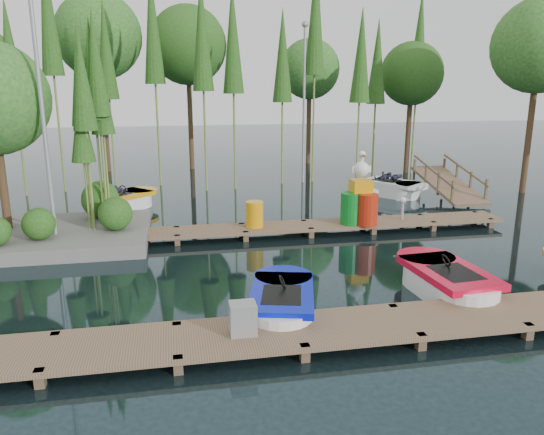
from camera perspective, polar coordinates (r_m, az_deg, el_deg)
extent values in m
plane|color=#1A2C31|center=(14.09, -1.62, -4.93)|extent=(90.00, 90.00, 0.00)
cube|color=brown|center=(9.92, 2.64, -12.10)|extent=(18.00, 1.50, 0.10)
cube|color=brown|center=(9.50, -23.64, -16.09)|extent=(0.16, 0.16, 0.50)
cube|color=brown|center=(10.58, -22.17, -12.67)|extent=(0.16, 0.16, 0.50)
cube|color=brown|center=(9.24, -10.03, -15.89)|extent=(0.16, 0.16, 0.50)
cube|color=brown|center=(10.35, -10.16, -12.38)|extent=(0.16, 0.16, 0.50)
cube|color=brown|center=(9.47, 3.54, -14.85)|extent=(0.16, 0.16, 0.50)
cube|color=brown|center=(10.56, 1.82, -11.57)|extent=(0.16, 0.16, 0.50)
cube|color=brown|center=(10.17, 15.69, -13.23)|extent=(0.16, 0.16, 0.50)
cube|color=brown|center=(11.18, 12.82, -10.39)|extent=(0.16, 0.16, 0.50)
cube|color=brown|center=(11.24, 25.77, -11.42)|extent=(0.16, 0.16, 0.50)
cube|color=brown|center=(12.17, 22.27, -9.06)|extent=(0.16, 0.16, 0.50)
cube|color=brown|center=(16.53, 0.40, -1.06)|extent=(15.00, 1.20, 0.10)
cube|color=brown|center=(16.33, -24.53, -3.34)|extent=(0.16, 0.16, 0.50)
cube|color=brown|center=(17.22, -23.82, -2.38)|extent=(0.16, 0.16, 0.50)
cube|color=brown|center=(15.95, -17.44, -3.08)|extent=(0.16, 0.16, 0.50)
cube|color=brown|center=(16.87, -17.10, -2.11)|extent=(0.16, 0.16, 0.50)
cube|color=brown|center=(15.83, -10.14, -2.76)|extent=(0.16, 0.16, 0.50)
cube|color=brown|center=(16.75, -10.19, -1.79)|extent=(0.16, 0.16, 0.50)
cube|color=brown|center=(15.97, -2.84, -2.39)|extent=(0.16, 0.16, 0.50)
cube|color=brown|center=(16.88, -3.30, -1.46)|extent=(0.16, 0.16, 0.50)
cube|color=brown|center=(16.36, 4.22, -2.00)|extent=(0.16, 0.16, 0.50)
cube|color=brown|center=(17.25, 3.40, -1.11)|extent=(0.16, 0.16, 0.50)
cube|color=brown|center=(16.98, 10.85, -1.60)|extent=(0.16, 0.16, 0.50)
cube|color=brown|center=(17.84, 9.73, -0.76)|extent=(0.16, 0.16, 0.50)
cube|color=brown|center=(17.82, 16.93, -1.22)|extent=(0.16, 0.16, 0.50)
cube|color=brown|center=(18.64, 15.58, -0.44)|extent=(0.16, 0.16, 0.50)
cube|color=brown|center=(18.83, 22.41, -0.86)|extent=(0.16, 0.16, 0.50)
cube|color=brown|center=(19.61, 20.91, -0.14)|extent=(0.16, 0.16, 0.50)
cube|color=slate|center=(17.18, -23.52, -1.93)|extent=(6.20, 4.20, 0.42)
sphere|color=#2B5B1C|center=(16.03, -23.80, -0.64)|extent=(0.90, 0.90, 0.90)
sphere|color=#2B5B1C|center=(17.86, -17.97, 1.85)|extent=(1.20, 1.20, 1.20)
sphere|color=#2B5B1C|center=(16.26, -16.50, 0.40)|extent=(1.00, 1.00, 1.00)
cylinder|color=#47311E|center=(17.44, -27.06, 4.06)|extent=(0.24, 0.24, 3.60)
cylinder|color=olive|center=(16.90, -18.26, 7.95)|extent=(0.07, 0.07, 5.93)
cone|color=#2B5B1C|center=(16.82, -18.83, 14.98)|extent=(0.70, 0.70, 2.97)
cylinder|color=olive|center=(16.80, -19.37, 7.36)|extent=(0.07, 0.07, 5.66)
cone|color=#2B5B1C|center=(16.70, -19.96, 14.11)|extent=(0.70, 0.70, 2.83)
cylinder|color=olive|center=(16.94, -17.52, 6.81)|extent=(0.07, 0.07, 5.22)
cone|color=#2B5B1C|center=(16.82, -18.00, 12.99)|extent=(0.70, 0.70, 2.61)
cylinder|color=olive|center=(16.18, -19.21, 6.89)|extent=(0.07, 0.07, 5.53)
cone|color=#2B5B1C|center=(16.06, -19.79, 13.73)|extent=(0.70, 0.70, 2.76)
cylinder|color=olive|center=(16.43, -19.43, 4.29)|extent=(0.07, 0.07, 4.01)
cone|color=#2B5B1C|center=(16.26, -19.85, 9.16)|extent=(0.70, 0.70, 2.01)
cylinder|color=olive|center=(16.77, -17.90, 8.23)|extent=(0.07, 0.07, 6.11)
cone|color=#2B5B1C|center=(16.69, -18.49, 15.54)|extent=(0.70, 0.70, 3.05)
cylinder|color=#47311E|center=(24.98, 26.04, 9.27)|extent=(0.26, 0.26, 6.06)
sphere|color=#387229|center=(24.96, 26.84, 16.18)|extent=(3.81, 3.81, 3.81)
cylinder|color=#47311E|center=(28.54, 14.49, 9.70)|extent=(0.26, 0.26, 5.02)
sphere|color=#2B5B1C|center=(28.46, 14.82, 14.74)|extent=(3.16, 3.16, 3.16)
cylinder|color=#47311E|center=(30.90, 3.98, 10.72)|extent=(0.26, 0.26, 5.31)
sphere|color=#387229|center=(30.83, 4.07, 15.65)|extent=(3.34, 3.34, 3.34)
cylinder|color=#47311E|center=(29.20, -8.81, 11.50)|extent=(0.26, 0.26, 6.46)
sphere|color=#2B5B1C|center=(29.22, -9.07, 17.84)|extent=(4.06, 4.06, 4.06)
cylinder|color=#47311E|center=(29.33, -17.65, 11.40)|extent=(0.26, 0.26, 6.85)
sphere|color=#387229|center=(29.38, -18.19, 18.07)|extent=(4.31, 4.31, 4.31)
cylinder|color=olive|center=(24.14, -25.83, 10.86)|extent=(0.09, 0.09, 7.48)
cone|color=#2B5B1C|center=(24.14, -26.39, 15.80)|extent=(0.90, 0.90, 4.11)
cylinder|color=olive|center=(24.37, -22.39, 13.81)|extent=(0.09, 0.09, 9.66)
cone|color=#2B5B1C|center=(24.54, -23.04, 20.11)|extent=(0.90, 0.90, 5.31)
cylinder|color=olive|center=(25.09, -17.08, 11.98)|extent=(0.09, 0.09, 7.69)
cone|color=#2B5B1C|center=(25.11, -17.46, 16.88)|extent=(0.90, 0.90, 4.23)
cylinder|color=olive|center=(24.60, -12.42, 13.75)|extent=(0.09, 0.09, 8.99)
cone|color=#2B5B1C|center=(24.71, -12.75, 19.58)|extent=(0.90, 0.90, 4.94)
cylinder|color=olive|center=(23.03, -7.36, 13.24)|extent=(0.09, 0.09, 8.44)
cone|color=#2B5B1C|center=(23.10, -7.56, 19.10)|extent=(0.90, 0.90, 4.64)
cylinder|color=olive|center=(23.28, -4.14, 13.06)|extent=(0.09, 0.09, 8.22)
cone|color=#2B5B1C|center=(23.34, -4.24, 18.72)|extent=(0.90, 0.90, 4.52)
cylinder|color=olive|center=(24.53, 1.12, 12.22)|extent=(0.09, 0.09, 7.41)
cone|color=#2B5B1C|center=(24.54, 1.14, 17.06)|extent=(0.90, 0.90, 4.07)
cylinder|color=olive|center=(25.09, 4.57, 14.94)|extent=(0.09, 0.09, 9.77)
cone|color=#2B5B1C|center=(25.26, 4.71, 21.15)|extent=(0.90, 0.90, 5.38)
cylinder|color=olive|center=(24.43, 9.36, 12.02)|extent=(0.09, 0.09, 7.40)
cone|color=#2B5B1C|center=(24.44, 9.57, 16.88)|extent=(0.90, 0.90, 4.07)
cylinder|color=olive|center=(26.42, 11.05, 11.84)|extent=(0.09, 0.09, 7.14)
cone|color=#2B5B1C|center=(26.41, 11.27, 16.18)|extent=(0.90, 0.90, 3.93)
cylinder|color=olive|center=(28.34, 15.26, 13.26)|extent=(0.09, 0.09, 8.61)
cone|color=#2B5B1C|center=(28.41, 15.60, 18.12)|extent=(0.90, 0.90, 4.74)
cylinder|color=gray|center=(16.02, -23.34, 9.10)|extent=(0.12, 0.12, 7.00)
cylinder|color=gray|center=(24.90, 3.45, 11.77)|extent=(0.12, 0.12, 7.00)
sphere|color=gray|center=(24.99, 3.58, 20.04)|extent=(0.30, 0.30, 0.30)
cube|color=brown|center=(22.92, 18.41, 3.37)|extent=(1.50, 3.94, 0.95)
cube|color=brown|center=(21.20, 18.83, 2.59)|extent=(0.08, 0.08, 0.90)
cube|color=brown|center=(22.12, 17.47, 3.46)|extent=(0.08, 0.08, 0.90)
cube|color=brown|center=(23.06, 16.22, 4.26)|extent=(0.08, 0.08, 0.90)
cube|color=brown|center=(24.01, 15.06, 5.00)|extent=(0.08, 0.08, 0.90)
cube|color=brown|center=(22.48, 16.96, 4.84)|extent=(0.06, 3.54, 0.83)
cube|color=brown|center=(21.92, 22.02, 2.68)|extent=(0.08, 0.08, 0.90)
cube|color=brown|center=(22.82, 20.58, 3.52)|extent=(0.08, 0.08, 0.90)
cube|color=brown|center=(23.73, 19.24, 4.30)|extent=(0.08, 0.08, 0.90)
cube|color=brown|center=(24.65, 18.01, 5.02)|extent=(0.08, 0.08, 0.90)
cube|color=brown|center=(23.16, 20.05, 4.86)|extent=(0.06, 3.54, 0.83)
cube|color=white|center=(10.93, 1.08, -9.72)|extent=(1.50, 1.51, 0.57)
cylinder|color=white|center=(11.50, 1.19, -8.44)|extent=(1.50, 1.50, 0.57)
cylinder|color=white|center=(10.36, 0.95, -11.13)|extent=(1.50, 1.50, 0.57)
cube|color=#0716B9|center=(10.80, 1.08, -8.22)|extent=(1.74, 2.39, 0.14)
cylinder|color=#0716B9|center=(11.65, 1.25, -6.50)|extent=(1.53, 1.53, 0.14)
cube|color=black|center=(10.60, 1.04, -8.42)|extent=(0.99, 1.18, 0.06)
torus|color=black|center=(10.87, 1.12, -6.90)|extent=(0.22, 0.31, 0.27)
cube|color=white|center=(12.60, 18.42, -7.04)|extent=(1.44, 1.45, 0.61)
cylinder|color=white|center=(13.12, 16.81, -6.03)|extent=(1.44, 1.44, 0.61)
cylinder|color=white|center=(12.08, 20.17, -8.12)|extent=(1.44, 1.44, 0.61)
cube|color=red|center=(12.48, 18.54, -5.60)|extent=(1.54, 2.43, 0.16)
cylinder|color=red|center=(13.26, 16.22, -4.24)|extent=(1.47, 1.47, 0.16)
cube|color=black|center=(12.29, 19.13, -5.72)|extent=(0.91, 1.16, 0.07)
torus|color=black|center=(12.54, 18.20, -4.40)|extent=(0.19, 0.32, 0.30)
cube|color=white|center=(20.57, -16.01, 1.40)|extent=(1.85, 1.85, 0.60)
cylinder|color=white|center=(20.96, -14.58, 1.73)|extent=(1.85, 1.85, 0.60)
cylinder|color=white|center=(20.19, -17.50, 1.05)|extent=(1.85, 1.85, 0.60)
cube|color=orange|center=(20.50, -16.08, 2.29)|extent=(2.58, 2.52, 0.15)
cylinder|color=orange|center=(21.07, -14.00, 2.75)|extent=(1.88, 1.88, 0.15)
cube|color=black|center=(20.37, -16.57, 2.31)|extent=(1.34, 1.32, 0.07)
torus|color=black|center=(20.55, -15.76, 2.96)|extent=(0.33, 0.32, 0.29)
imported|color=#1E1E2D|center=(20.28, -16.75, 3.01)|extent=(0.59, 0.58, 1.06)
cube|color=white|center=(22.85, 12.62, 2.89)|extent=(1.84, 1.84, 0.60)
cylinder|color=white|center=(22.54, 14.07, 2.64)|extent=(1.83, 1.83, 0.60)
cylinder|color=white|center=(23.17, 11.21, 3.12)|extent=(1.83, 1.83, 0.60)
cube|color=white|center=(22.79, 12.66, 3.69)|extent=(2.44, 2.61, 0.15)
cylinder|color=white|center=(22.35, 14.80, 3.35)|extent=(1.87, 1.87, 0.15)
cube|color=black|center=(22.88, 12.20, 3.88)|extent=(1.30, 1.35, 0.07)
torus|color=black|center=(22.67, 13.05, 4.17)|extent=(0.31, 0.34, 0.29)
imported|color=#1E1E2D|center=(22.87, 12.11, 4.45)|extent=(0.52, 0.54, 0.98)
imported|color=#1E1E2D|center=(23.02, 13.39, 4.28)|extent=(0.40, 0.42, 0.74)
cube|color=gray|center=(9.61, -3.15, -10.78)|extent=(0.47, 0.40, 0.58)
cylinder|color=orange|center=(16.30, -1.88, 0.35)|extent=(0.53, 0.53, 0.80)
cylinder|color=#0C6F1F|center=(16.80, 8.50, 0.97)|extent=(0.66, 0.66, 1.00)
cylinder|color=silver|center=(17.33, 10.22, 1.31)|extent=(0.66, 0.66, 1.00)
cylinder|color=#AC200C|center=(16.75, 10.18, 0.86)|extent=(0.66, 0.66, 1.00)
cube|color=orange|center=(16.87, 9.53, 3.39)|extent=(0.61, 0.61, 0.39)
sphere|color=white|center=(16.78, 9.61, 5.15)|extent=(0.49, 0.49, 0.49)
cylinder|color=white|center=(16.74, 9.65, 6.08)|extent=(0.11, 0.11, 0.33)
sphere|color=white|center=(16.71, 9.67, 6.72)|extent=(0.22, 0.22, 0.22)
cone|color=#D6550B|center=(16.51, 9.94, 6.54)|extent=(0.11, 0.33, 0.11)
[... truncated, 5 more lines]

